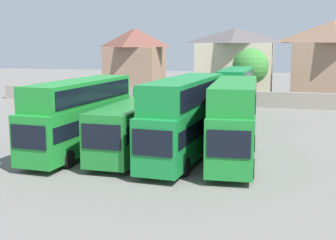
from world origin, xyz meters
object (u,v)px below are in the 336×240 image
(bus_2, at_px, (134,126))
(bus_6, at_px, (201,99))
(bus_1, at_px, (80,113))
(bus_5, at_px, (164,97))
(bus_3, at_px, (184,114))
(house_terrace_right, at_px, (332,59))
(tree_left_of_lot, at_px, (250,67))
(bus_7, at_px, (236,92))
(house_terrace_left, at_px, (135,61))
(house_terrace_centre, at_px, (235,62))
(bus_4, at_px, (234,117))

(bus_2, distance_m, bus_6, 15.01)
(bus_2, bearing_deg, bus_1, -84.81)
(bus_2, distance_m, bus_5, 15.41)
(bus_6, bearing_deg, bus_3, 3.06)
(house_terrace_right, distance_m, tree_left_of_lot, 12.06)
(bus_7, relative_size, house_terrace_left, 1.09)
(house_terrace_centre, bearing_deg, bus_4, -83.38)
(bus_4, xyz_separation_m, bus_5, (-8.59, 15.20, -0.79))
(house_terrace_left, bearing_deg, bus_1, -76.94)
(bus_3, bearing_deg, bus_1, -84.46)
(house_terrace_right, bearing_deg, bus_5, -130.95)
(tree_left_of_lot, bearing_deg, bus_6, -105.26)
(bus_3, relative_size, house_terrace_left, 1.24)
(bus_5, height_order, house_terrace_right, house_terrace_right)
(house_terrace_centre, relative_size, tree_left_of_lot, 1.53)
(bus_2, bearing_deg, house_terrace_centre, 177.06)
(bus_7, xyz_separation_m, house_terrace_left, (-16.64, 19.57, 2.01))
(bus_2, height_order, house_terrace_right, house_terrace_right)
(bus_2, bearing_deg, bus_4, 91.66)
(house_terrace_left, bearing_deg, bus_3, -66.51)
(tree_left_of_lot, bearing_deg, bus_5, -119.98)
(bus_1, height_order, tree_left_of_lot, tree_left_of_lot)
(house_terrace_left, relative_size, tree_left_of_lot, 1.40)
(house_terrace_centre, height_order, house_terrace_right, house_terrace_right)
(bus_3, height_order, tree_left_of_lot, tree_left_of_lot)
(bus_5, height_order, house_terrace_centre, house_terrace_centre)
(bus_4, distance_m, house_terrace_left, 39.48)
(bus_6, bearing_deg, house_terrace_centre, 173.74)
(house_terrace_left, bearing_deg, bus_5, -63.74)
(bus_4, height_order, bus_5, bus_4)
(bus_7, bearing_deg, bus_3, -4.67)
(bus_2, xyz_separation_m, tree_left_of_lot, (5.08, 27.73, 2.51))
(bus_6, relative_size, house_terrace_left, 1.10)
(bus_6, bearing_deg, bus_7, 94.78)
(bus_7, bearing_deg, house_terrace_right, 153.19)
(bus_7, xyz_separation_m, house_terrace_right, (10.04, 19.38, 2.42))
(bus_3, bearing_deg, bus_2, -86.95)
(house_terrace_centre, relative_size, house_terrace_right, 0.96)
(bus_1, xyz_separation_m, house_terrace_centre, (6.11, 35.09, 1.93))
(bus_2, relative_size, bus_5, 0.88)
(bus_2, relative_size, bus_4, 0.97)
(bus_4, xyz_separation_m, house_terrace_left, (-18.32, 34.92, 1.95))
(tree_left_of_lot, bearing_deg, house_terrace_centre, 110.35)
(bus_3, xyz_separation_m, house_terrace_left, (-15.22, 35.02, 1.88))
(house_terrace_left, height_order, house_terrace_centre, house_terrace_left)
(house_terrace_left, bearing_deg, bus_6, -56.19)
(house_terrace_left, bearing_deg, house_terrace_right, -0.41)
(bus_4, xyz_separation_m, house_terrace_centre, (-4.03, 34.76, 1.87))
(bus_1, height_order, bus_3, bus_3)
(house_terrace_right, bearing_deg, bus_1, -117.83)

